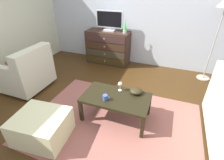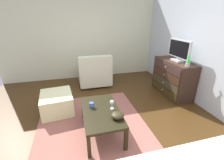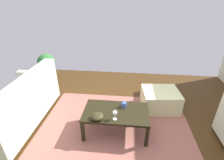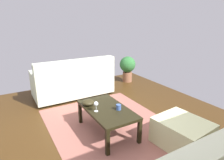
% 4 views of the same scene
% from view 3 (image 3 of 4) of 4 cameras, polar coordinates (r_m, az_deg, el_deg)
% --- Properties ---
extents(ground_plane, '(5.62, 4.92, 0.05)m').
position_cam_3_polar(ground_plane, '(2.92, 4.89, -18.57)').
color(ground_plane, '#402911').
extents(area_rug, '(2.60, 1.90, 0.01)m').
position_cam_3_polar(area_rug, '(3.04, 1.12, -15.27)').
color(area_rug, '#95584D').
rests_on(area_rug, ground_plane).
extents(coffee_table, '(1.04, 0.59, 0.41)m').
position_cam_3_polar(coffee_table, '(2.71, 1.33, -11.55)').
color(coffee_table, black).
rests_on(coffee_table, ground_plane).
extents(wine_glass, '(0.07, 0.07, 0.16)m').
position_cam_3_polar(wine_glass, '(2.46, 1.02, -11.30)').
color(wine_glass, silver).
rests_on(wine_glass, coffee_table).
extents(mug, '(0.11, 0.08, 0.08)m').
position_cam_3_polar(mug, '(2.75, 4.18, -8.54)').
color(mug, '#3B589B').
rests_on(mug, coffee_table).
extents(bowl_decorative, '(0.19, 0.19, 0.09)m').
position_cam_3_polar(bowl_decorative, '(2.52, -5.10, -12.39)').
color(bowl_decorative, '#2D2714').
rests_on(bowl_decorative, coffee_table).
extents(couch_large, '(0.85, 1.75, 0.90)m').
position_cam_3_polar(couch_large, '(3.33, -29.52, -7.73)').
color(couch_large, '#332319').
rests_on(couch_large, ground_plane).
extents(ottoman, '(0.76, 0.67, 0.39)m').
position_cam_3_polar(ottoman, '(3.48, 16.26, -6.47)').
color(ottoman, beige).
rests_on(ottoman, ground_plane).
extents(potted_plant, '(0.44, 0.44, 0.72)m').
position_cam_3_polar(potted_plant, '(4.69, -21.65, 5.02)').
color(potted_plant, brown).
rests_on(potted_plant, ground_plane).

